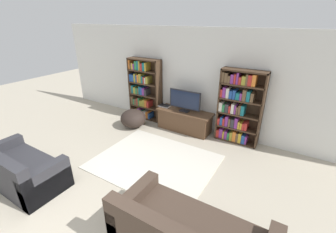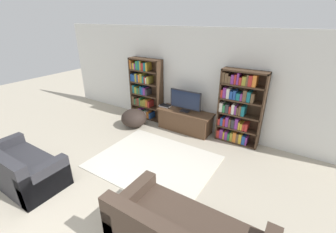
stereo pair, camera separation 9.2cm
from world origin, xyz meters
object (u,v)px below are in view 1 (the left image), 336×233
at_px(tv_stand, 184,120).
at_px(laptop, 165,106).
at_px(couch_left_sectional, 21,170).
at_px(bookshelf_right, 238,108).
at_px(television, 185,100).
at_px(bookshelf_left, 144,89).
at_px(beanbag_ottoman, 133,118).

xyz_separation_m(tv_stand, laptop, (-0.64, 0.03, 0.29)).
bearing_deg(tv_stand, couch_left_sectional, -114.04).
height_order(bookshelf_right, tv_stand, bookshelf_right).
bearing_deg(television, couch_left_sectional, -114.15).
bearing_deg(laptop, bookshelf_right, 3.43).
relative_size(bookshelf_left, television, 2.04).
relative_size(tv_stand, laptop, 4.77).
bearing_deg(tv_stand, bookshelf_left, 174.22).
bearing_deg(bookshelf_right, laptop, -176.57).
bearing_deg(couch_left_sectional, laptop, 75.54).
relative_size(tv_stand, television, 1.71).
relative_size(couch_left_sectional, beanbag_ottoman, 2.38).
xyz_separation_m(television, couch_left_sectional, (-1.53, -3.41, -0.57)).
height_order(bookshelf_right, television, bookshelf_right).
xyz_separation_m(couch_left_sectional, beanbag_ottoman, (0.23, 2.87, -0.03)).
height_order(bookshelf_left, beanbag_ottoman, bookshelf_left).
height_order(laptop, beanbag_ottoman, laptop).
relative_size(television, couch_left_sectional, 0.52).
distance_m(bookshelf_right, couch_left_sectional, 4.59).
bearing_deg(couch_left_sectional, beanbag_ottoman, 85.36).
distance_m(television, couch_left_sectional, 3.78).
height_order(tv_stand, couch_left_sectional, couch_left_sectional).
distance_m(television, laptop, 0.70).
xyz_separation_m(bookshelf_left, laptop, (0.79, -0.12, -0.31)).
xyz_separation_m(bookshelf_right, laptop, (-1.94, -0.12, -0.31)).
distance_m(bookshelf_left, beanbag_ottoman, 0.95).
distance_m(bookshelf_right, beanbag_ottoman, 2.76).
bearing_deg(laptop, television, -3.89).
height_order(bookshelf_left, tv_stand, bookshelf_left).
bearing_deg(beanbag_ottoman, laptop, 41.57).
xyz_separation_m(bookshelf_right, tv_stand, (-1.31, -0.14, -0.59)).
xyz_separation_m(laptop, couch_left_sectional, (-0.89, -3.45, -0.28)).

